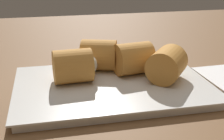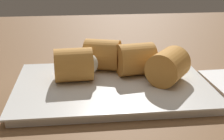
# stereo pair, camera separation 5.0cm
# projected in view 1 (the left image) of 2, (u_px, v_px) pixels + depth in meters

# --- Properties ---
(table_surface) EXTENTS (1.80, 1.40, 0.02)m
(table_surface) POSITION_uv_depth(u_px,v_px,m) (132.00, 92.00, 0.56)
(table_surface) COLOR brown
(table_surface) RESTS_ON ground
(serving_plate) EXTENTS (0.33, 0.23, 0.01)m
(serving_plate) POSITION_uv_depth(u_px,v_px,m) (112.00, 86.00, 0.54)
(serving_plate) COLOR silver
(serving_plate) RESTS_ON table_surface
(roll_front_left) EXTENTS (0.08, 0.07, 0.06)m
(roll_front_left) POSITION_uv_depth(u_px,v_px,m) (136.00, 58.00, 0.57)
(roll_front_left) COLOR #C68438
(roll_front_left) RESTS_ON serving_plate
(roll_front_right) EXTENTS (0.08, 0.06, 0.06)m
(roll_front_right) POSITION_uv_depth(u_px,v_px,m) (75.00, 66.00, 0.53)
(roll_front_right) COLOR #C68438
(roll_front_right) RESTS_ON serving_plate
(roll_back_left) EXTENTS (0.09, 0.09, 0.06)m
(roll_back_left) POSITION_uv_depth(u_px,v_px,m) (168.00, 64.00, 0.54)
(roll_back_left) COLOR #C68438
(roll_back_left) RESTS_ON serving_plate
(roll_back_right) EXTENTS (0.08, 0.08, 0.06)m
(roll_back_right) POSITION_uv_depth(u_px,v_px,m) (101.00, 55.00, 0.59)
(roll_back_right) COLOR #C68438
(roll_back_right) RESTS_ON serving_plate
(spoon) EXTENTS (0.19, 0.05, 0.01)m
(spoon) POSITION_uv_depth(u_px,v_px,m) (130.00, 59.00, 0.69)
(spoon) COLOR #B2B2B7
(spoon) RESTS_ON table_surface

